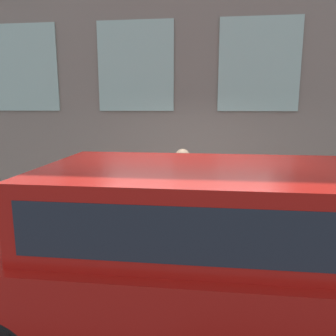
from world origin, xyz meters
name	(u,v)px	position (x,y,z in m)	size (l,w,h in m)	color
ground_plane	(185,278)	(0.00, 0.00, 0.00)	(80.00, 80.00, 0.00)	#2D2D30
sidewalk	(190,233)	(1.36, 0.00, 0.08)	(2.72, 60.00, 0.16)	#B2ADA3
building_facade	(197,27)	(2.87, 0.00, 3.83)	(0.33, 40.00, 7.66)	gray
fire_hydrant	(153,222)	(0.51, 0.52, 0.59)	(0.27, 0.40, 0.83)	#2D7260
person	(182,185)	(0.97, 0.12, 1.04)	(0.35, 0.23, 1.47)	#232328
parked_truck_red_near	(199,244)	(-1.16, -0.20, 1.01)	(1.89, 4.83, 1.75)	black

